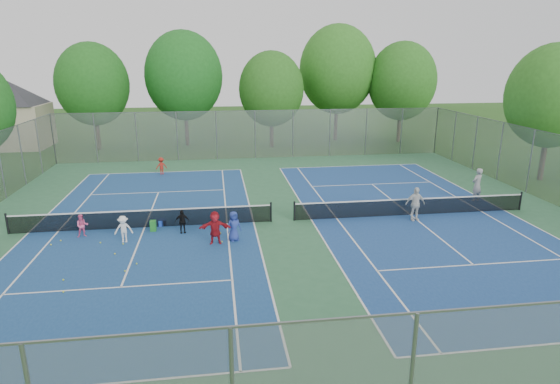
% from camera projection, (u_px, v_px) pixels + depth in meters
% --- Properties ---
extents(ground, '(120.00, 120.00, 0.00)m').
position_uv_depth(ground, '(283.00, 221.00, 24.35)').
color(ground, '#244F18').
rests_on(ground, ground).
extents(court_pad, '(32.00, 32.00, 0.01)m').
position_uv_depth(court_pad, '(283.00, 221.00, 24.35)').
color(court_pad, '#306641').
rests_on(court_pad, ground).
extents(court_left, '(10.97, 23.77, 0.01)m').
position_uv_depth(court_left, '(145.00, 227.00, 23.42)').
color(court_left, navy).
rests_on(court_left, court_pad).
extents(court_right, '(10.97, 23.77, 0.01)m').
position_uv_depth(court_right, '(411.00, 215.00, 25.28)').
color(court_right, navy).
rests_on(court_right, court_pad).
extents(net_left, '(12.87, 0.10, 0.91)m').
position_uv_depth(net_left, '(144.00, 219.00, 23.29)').
color(net_left, black).
rests_on(net_left, ground).
extents(net_right, '(12.87, 0.10, 0.91)m').
position_uv_depth(net_right, '(411.00, 207.00, 25.16)').
color(net_right, black).
rests_on(net_right, ground).
extents(fence_north, '(32.00, 0.10, 4.00)m').
position_uv_depth(fence_north, '(255.00, 135.00, 39.02)').
color(fence_north, gray).
rests_on(fence_north, ground).
extents(house, '(11.03, 11.03, 7.30)m').
position_uv_depth(house, '(9.00, 102.00, 43.09)').
color(house, '#B7A88C').
rests_on(house, ground).
extents(tree_nw, '(6.40, 6.40, 9.58)m').
position_uv_depth(tree_nw, '(93.00, 84.00, 41.78)').
color(tree_nw, '#443326').
rests_on(tree_nw, ground).
extents(tree_nl, '(7.20, 7.20, 10.69)m').
position_uv_depth(tree_nl, '(184.00, 76.00, 43.62)').
color(tree_nl, '#443326').
rests_on(tree_nl, ground).
extents(tree_nc, '(6.00, 6.00, 8.85)m').
position_uv_depth(tree_nc, '(271.00, 89.00, 43.10)').
color(tree_nc, '#443326').
rests_on(tree_nc, ground).
extents(tree_nr, '(7.60, 7.60, 11.42)m').
position_uv_depth(tree_nr, '(337.00, 70.00, 46.43)').
color(tree_nr, '#443326').
rests_on(tree_nr, ground).
extents(tree_ne, '(6.60, 6.60, 9.77)m').
position_uv_depth(tree_ne, '(402.00, 81.00, 45.63)').
color(tree_ne, '#443326').
rests_on(tree_ne, ground).
extents(tree_side_e, '(6.00, 6.00, 9.20)m').
position_uv_depth(tree_side_e, '(553.00, 96.00, 31.00)').
color(tree_side_e, '#443326').
rests_on(tree_side_e, ground).
extents(ball_crate, '(0.47, 0.47, 0.32)m').
position_uv_depth(ball_crate, '(162.00, 223.00, 23.66)').
color(ball_crate, '#1940BD').
rests_on(ball_crate, ground).
extents(ball_hopper, '(0.28, 0.28, 0.55)m').
position_uv_depth(ball_hopper, '(153.00, 226.00, 22.88)').
color(ball_hopper, green).
rests_on(ball_hopper, ground).
extents(student_b, '(0.63, 0.54, 1.12)m').
position_uv_depth(student_b, '(82.00, 226.00, 22.08)').
color(student_b, pink).
rests_on(student_b, ground).
extents(student_c, '(0.85, 0.51, 1.28)m').
position_uv_depth(student_c, '(123.00, 229.00, 21.42)').
color(student_c, white).
rests_on(student_c, ground).
extents(student_d, '(0.71, 0.36, 1.17)m').
position_uv_depth(student_d, '(182.00, 222.00, 22.57)').
color(student_d, black).
rests_on(student_d, ground).
extents(student_e, '(0.82, 0.70, 1.42)m').
position_uv_depth(student_e, '(234.00, 226.00, 21.58)').
color(student_e, '#283D95').
rests_on(student_e, ground).
extents(student_f, '(1.45, 0.53, 1.54)m').
position_uv_depth(student_f, '(215.00, 228.00, 21.21)').
color(student_f, '#B01923').
rests_on(student_f, ground).
extents(child_far_baseline, '(0.93, 0.73, 1.26)m').
position_uv_depth(child_far_baseline, '(161.00, 166.00, 33.89)').
color(child_far_baseline, '#A72217').
rests_on(child_far_baseline, ground).
extents(instructor, '(0.85, 0.72, 1.99)m').
position_uv_depth(instructor, '(477.00, 185.00, 27.54)').
color(instructor, '#98989B').
rests_on(instructor, ground).
extents(teen_court_b, '(1.06, 0.45, 1.80)m').
position_uv_depth(teen_court_b, '(415.00, 204.00, 24.25)').
color(teen_court_b, silver).
rests_on(teen_court_b, ground).
extents(tennis_ball_0, '(0.07, 0.07, 0.07)m').
position_uv_depth(tennis_ball_0, '(137.00, 264.00, 19.22)').
color(tennis_ball_0, '#B4D130').
rests_on(tennis_ball_0, ground).
extents(tennis_ball_1, '(0.07, 0.07, 0.07)m').
position_uv_depth(tennis_ball_1, '(220.00, 233.00, 22.59)').
color(tennis_ball_1, '#D0EE37').
rests_on(tennis_ball_1, ground).
extents(tennis_ball_2, '(0.07, 0.07, 0.07)m').
position_uv_depth(tennis_ball_2, '(63.00, 280.00, 17.83)').
color(tennis_ball_2, '#C1DF33').
rests_on(tennis_ball_2, ground).
extents(tennis_ball_3, '(0.07, 0.07, 0.07)m').
position_uv_depth(tennis_ball_3, '(51.00, 245.00, 21.17)').
color(tennis_ball_3, yellow).
rests_on(tennis_ball_3, ground).
extents(tennis_ball_4, '(0.07, 0.07, 0.07)m').
position_uv_depth(tennis_ball_4, '(63.00, 292.00, 16.92)').
color(tennis_ball_4, '#C5DB32').
rests_on(tennis_ball_4, ground).
extents(tennis_ball_5, '(0.07, 0.07, 0.07)m').
position_uv_depth(tennis_ball_5, '(123.00, 244.00, 21.27)').
color(tennis_ball_5, '#AFC72E').
rests_on(tennis_ball_5, ground).
extents(tennis_ball_6, '(0.07, 0.07, 0.07)m').
position_uv_depth(tennis_ball_6, '(100.00, 243.00, 21.40)').
color(tennis_ball_6, '#ADCE30').
rests_on(tennis_ball_6, ground).
extents(tennis_ball_7, '(0.07, 0.07, 0.07)m').
position_uv_depth(tennis_ball_7, '(229.00, 233.00, 22.59)').
color(tennis_ball_7, '#B7D130').
rests_on(tennis_ball_7, ground).
extents(tennis_ball_8, '(0.07, 0.07, 0.07)m').
position_uv_depth(tennis_ball_8, '(125.00, 271.00, 18.57)').
color(tennis_ball_8, '#A4C62E').
rests_on(tennis_ball_8, ground).
extents(tennis_ball_9, '(0.07, 0.07, 0.07)m').
position_uv_depth(tennis_ball_9, '(61.00, 241.00, 21.64)').
color(tennis_ball_9, '#CED331').
rests_on(tennis_ball_9, ground).
extents(tennis_ball_10, '(0.07, 0.07, 0.07)m').
position_uv_depth(tennis_ball_10, '(222.00, 242.00, 21.51)').
color(tennis_ball_10, '#D3F238').
rests_on(tennis_ball_10, ground).
extents(tennis_ball_11, '(0.07, 0.07, 0.07)m').
position_uv_depth(tennis_ball_11, '(115.00, 254.00, 20.20)').
color(tennis_ball_11, yellow).
rests_on(tennis_ball_11, ground).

